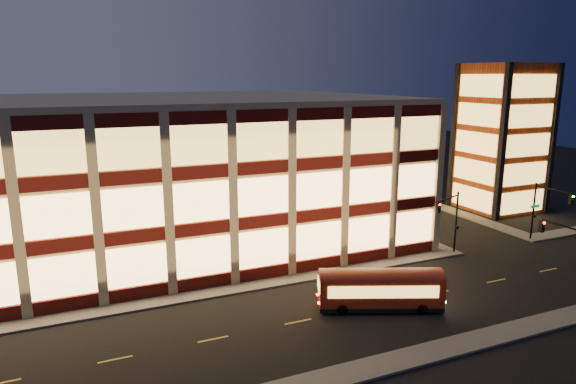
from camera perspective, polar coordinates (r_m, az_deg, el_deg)
name	(u,v)px	position (r m, az deg, el deg)	size (l,w,h in m)	color
ground	(217,298)	(40.18, -7.85, -11.57)	(200.00, 200.00, 0.00)	black
sidewalk_office_south	(175,299)	(40.44, -12.42, -11.49)	(54.00, 2.00, 0.15)	#514F4C
sidewalk_office_east	(360,212)	(63.84, 7.99, -2.27)	(2.00, 30.00, 0.15)	#514F4C
sidewalk_tower_south	(573,231)	(63.67, 29.06, -3.83)	(14.00, 2.00, 0.15)	#514F4C
sidewalk_tower_west	(432,204)	(70.10, 15.68, -1.27)	(2.00, 30.00, 0.15)	#514F4C
office_building	(140,170)	(53.51, -16.11, 2.32)	(50.45, 30.45, 14.50)	tan
stair_tower	(502,138)	(68.95, 22.65, 5.54)	(8.60, 8.60, 18.00)	#8C3814
traffic_signal_far	(450,214)	(49.34, 17.56, -2.37)	(3.79, 1.87, 6.00)	black
traffic_signal_right	(546,204)	(56.75, 26.78, -1.24)	(1.20, 4.37, 6.00)	black
traffic_signal_near	(569,249)	(42.92, 28.80, -5.59)	(0.32, 4.45, 6.00)	black
trolley_bus	(380,287)	(38.07, 10.23, -10.36)	(9.00, 5.45, 2.99)	maroon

